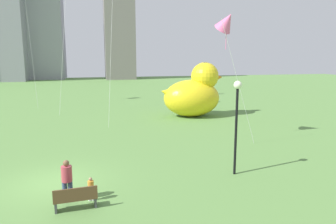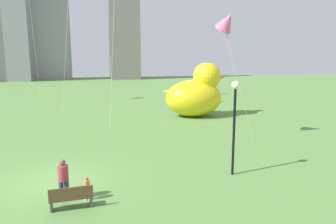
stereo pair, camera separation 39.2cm
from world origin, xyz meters
name	(u,v)px [view 1 (the left image)]	position (x,y,z in m)	size (l,w,h in m)	color
ground_plane	(54,183)	(0.00, 0.00, 0.00)	(140.00, 140.00, 0.00)	#5C8944
park_bench	(76,198)	(1.09, -2.81, 0.47)	(1.60, 0.59, 0.90)	brown
person_adult	(67,179)	(0.75, -1.98, 0.92)	(0.41, 0.41, 1.67)	#38476B
person_child	(91,188)	(1.63, -2.15, 0.53)	(0.24, 0.24, 0.96)	silver
giant_inflatable_duck	(194,94)	(10.84, 13.81, 2.12)	(6.02, 3.86, 4.99)	yellow
lamppost	(237,110)	(8.32, -0.75, 3.12)	(0.38, 0.38, 4.48)	black
city_skyline	(23,11)	(-13.15, 65.06, 15.34)	(44.94, 14.08, 39.41)	#9E938C
kite_pink	(227,22)	(10.12, 5.00, 7.67)	(2.80, 2.68, 8.46)	silver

